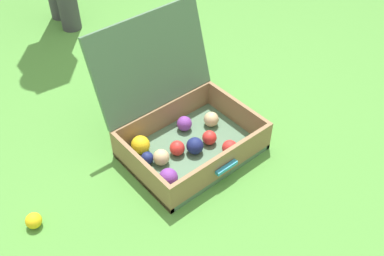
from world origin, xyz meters
name	(u,v)px	position (x,y,z in m)	size (l,w,h in m)	color
ground_plane	(177,153)	(0.00, 0.00, 0.00)	(16.00, 16.00, 0.00)	#4C8C38
open_suitcase	(181,126)	(0.04, 0.03, 0.12)	(0.57, 0.56, 0.55)	#4C7051
stray_ball_on_grass	(34,221)	(-0.66, 0.05, 0.03)	(0.06, 0.06, 0.06)	yellow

